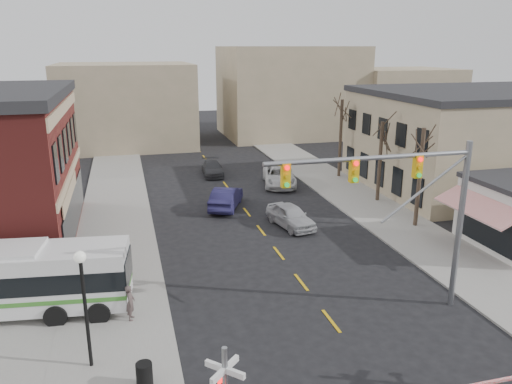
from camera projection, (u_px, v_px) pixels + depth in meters
ground at (350, 346)px, 20.78m from camera, size 160.00×160.00×0.00m
sidewalk_west at (116, 214)px, 36.98m from camera, size 5.00×60.00×0.12m
sidewalk_east at (351, 195)px, 41.65m from camera, size 5.00×60.00×0.12m
tan_building at (485, 138)px, 43.55m from camera, size 20.30×15.30×8.50m
tree_east_a at (419, 178)px, 33.51m from camera, size 0.28×0.28×6.75m
tree_east_b at (380, 162)px, 39.21m from camera, size 0.28×0.28×6.30m
tree_east_c at (340, 138)px, 46.56m from camera, size 0.28×0.28×7.20m
traffic_signal_mast at (412, 195)px, 21.87m from camera, size 9.59×0.30×8.00m
street_lamp at (83, 286)px, 18.37m from camera, size 0.44×0.44×4.77m
trash_bin at (144, 375)px, 18.00m from camera, size 0.60×0.60×0.94m
car_a at (291, 216)px, 34.32m from camera, size 2.72×4.84×1.55m
car_b at (226, 198)px, 38.27m from camera, size 3.60×5.34×1.66m
car_c at (279, 177)px, 44.55m from camera, size 3.84×6.24×1.61m
car_d at (212, 168)px, 48.16m from camera, size 2.22×4.69×1.32m
pedestrian_near at (130, 303)px, 22.35m from camera, size 0.48×0.66×1.66m
pedestrian_far at (92, 270)px, 25.53m from camera, size 0.91×1.01×1.71m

